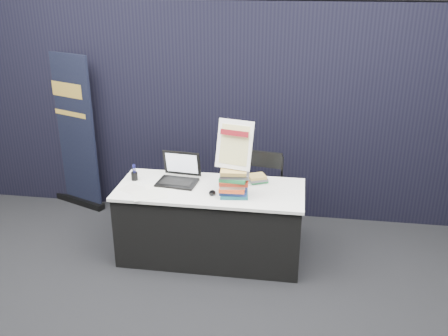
% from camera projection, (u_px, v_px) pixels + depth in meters
% --- Properties ---
extents(floor, '(8.00, 8.00, 0.00)m').
position_uv_depth(floor, '(200.00, 287.00, 4.57)').
color(floor, black).
rests_on(floor, ground).
extents(wall_back, '(8.00, 0.02, 3.50)m').
position_uv_depth(wall_back, '(250.00, 35.00, 7.56)').
color(wall_back, '#B9B7AE').
rests_on(wall_back, floor).
extents(drape_partition, '(6.00, 0.08, 2.40)m').
position_uv_depth(drape_partition, '(226.00, 113.00, 5.57)').
color(drape_partition, black).
rests_on(drape_partition, floor).
extents(display_table, '(1.80, 0.75, 0.75)m').
position_uv_depth(display_table, '(210.00, 223.00, 4.93)').
color(display_table, black).
rests_on(display_table, floor).
extents(laptop, '(0.40, 0.34, 0.29)m').
position_uv_depth(laptop, '(178.00, 175.00, 4.91)').
color(laptop, black).
rests_on(laptop, display_table).
extents(mouse, '(0.07, 0.11, 0.03)m').
position_uv_depth(mouse, '(212.00, 193.00, 4.65)').
color(mouse, black).
rests_on(mouse, display_table).
extents(brochure_left, '(0.38, 0.33, 0.00)m').
position_uv_depth(brochure_left, '(150.00, 195.00, 4.64)').
color(brochure_left, silver).
rests_on(brochure_left, display_table).
extents(brochure_mid, '(0.32, 0.28, 0.00)m').
position_uv_depth(brochure_mid, '(135.00, 190.00, 4.75)').
color(brochure_mid, silver).
rests_on(brochure_mid, display_table).
extents(brochure_right, '(0.33, 0.29, 0.00)m').
position_uv_depth(brochure_right, '(160.00, 187.00, 4.81)').
color(brochure_right, white).
rests_on(brochure_right, display_table).
extents(pen_cup, '(0.08, 0.08, 0.08)m').
position_uv_depth(pen_cup, '(134.00, 176.00, 4.95)').
color(pen_cup, black).
rests_on(pen_cup, display_table).
extents(book_stack_tall, '(0.25, 0.20, 0.27)m').
position_uv_depth(book_stack_tall, '(234.00, 182.00, 4.58)').
color(book_stack_tall, '#17505A').
rests_on(book_stack_tall, display_table).
extents(book_stack_short, '(0.22, 0.19, 0.08)m').
position_uv_depth(book_stack_short, '(258.00, 179.00, 4.90)').
color(book_stack_short, '#217F43').
rests_on(book_stack_short, display_table).
extents(info_sign, '(0.35, 0.20, 0.45)m').
position_uv_depth(info_sign, '(234.00, 145.00, 4.47)').
color(info_sign, black).
rests_on(info_sign, book_stack_tall).
extents(pullup_banner, '(0.76, 0.39, 1.84)m').
position_uv_depth(pullup_banner, '(72.00, 140.00, 5.88)').
color(pullup_banner, black).
rests_on(pullup_banner, floor).
extents(stacking_chair, '(0.50, 0.51, 0.97)m').
position_uv_depth(stacking_chair, '(260.00, 197.00, 5.10)').
color(stacking_chair, black).
rests_on(stacking_chair, floor).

